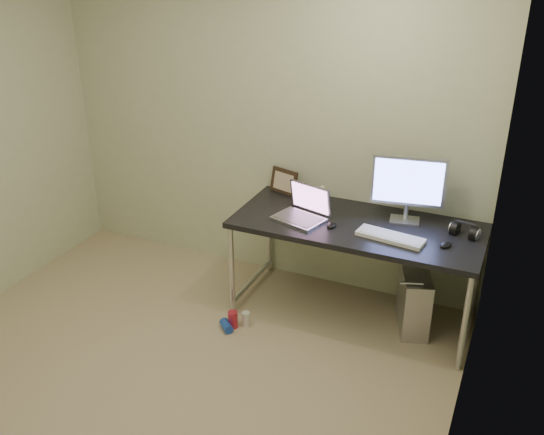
# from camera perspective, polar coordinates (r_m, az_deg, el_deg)

# --- Properties ---
(floor) EXTENTS (3.50, 3.50, 0.00)m
(floor) POSITION_cam_1_polar(r_m,az_deg,el_deg) (3.98, -11.49, -16.03)
(floor) COLOR tan
(floor) RESTS_ON ground
(wall_back) EXTENTS (3.50, 0.02, 2.50)m
(wall_back) POSITION_cam_1_polar(r_m,az_deg,el_deg) (4.72, -0.65, 8.67)
(wall_back) COLOR beige
(wall_back) RESTS_ON ground
(wall_right) EXTENTS (0.02, 3.50, 2.50)m
(wall_right) POSITION_cam_1_polar(r_m,az_deg,el_deg) (2.72, 17.99, -5.70)
(wall_right) COLOR beige
(wall_right) RESTS_ON ground
(desk) EXTENTS (1.74, 0.76, 0.75)m
(desk) POSITION_cam_1_polar(r_m,az_deg,el_deg) (4.32, 7.98, -1.41)
(desk) COLOR black
(desk) RESTS_ON ground
(tower_computer) EXTENTS (0.31, 0.46, 0.47)m
(tower_computer) POSITION_cam_1_polar(r_m,az_deg,el_deg) (4.47, 13.19, -7.57)
(tower_computer) COLOR silver
(tower_computer) RESTS_ON ground
(cable_a) EXTENTS (0.01, 0.16, 0.69)m
(cable_a) POSITION_cam_1_polar(r_m,az_deg,el_deg) (4.66, 13.60, -3.66)
(cable_a) COLOR black
(cable_a) RESTS_ON ground
(cable_b) EXTENTS (0.02, 0.11, 0.71)m
(cable_b) POSITION_cam_1_polar(r_m,az_deg,el_deg) (4.64, 14.62, -4.19)
(cable_b) COLOR black
(cable_b) RESTS_ON ground
(can_red) EXTENTS (0.09, 0.09, 0.13)m
(can_red) POSITION_cam_1_polar(r_m,az_deg,el_deg) (4.44, -3.71, -9.56)
(can_red) COLOR #B62133
(can_red) RESTS_ON ground
(can_white) EXTENTS (0.07, 0.07, 0.11)m
(can_white) POSITION_cam_1_polar(r_m,az_deg,el_deg) (4.46, -2.46, -9.51)
(can_white) COLOR silver
(can_white) RESTS_ON ground
(can_blue) EXTENTS (0.13, 0.13, 0.07)m
(can_blue) POSITION_cam_1_polar(r_m,az_deg,el_deg) (4.43, -4.32, -10.14)
(can_blue) COLOR #1D47B9
(can_blue) RESTS_ON ground
(laptop) EXTENTS (0.41, 0.36, 0.24)m
(laptop) POSITION_cam_1_polar(r_m,az_deg,el_deg) (4.31, 2.95, 0.64)
(laptop) COLOR #B6B8BF
(laptop) RESTS_ON desk
(monitor) EXTENTS (0.51, 0.18, 0.48)m
(monitor) POSITION_cam_1_polar(r_m,az_deg,el_deg) (4.27, 12.72, 3.07)
(monitor) COLOR #B6B8BF
(monitor) RESTS_ON desk
(keyboard) EXTENTS (0.47, 0.21, 0.03)m
(keyboard) POSITION_cam_1_polar(r_m,az_deg,el_deg) (4.10, 11.08, -1.81)
(keyboard) COLOR white
(keyboard) RESTS_ON desk
(mouse_right) EXTENTS (0.09, 0.12, 0.03)m
(mouse_right) POSITION_cam_1_polar(r_m,az_deg,el_deg) (4.09, 16.05, -2.38)
(mouse_right) COLOR black
(mouse_right) RESTS_ON desk
(mouse_left) EXTENTS (0.07, 0.10, 0.03)m
(mouse_left) POSITION_cam_1_polar(r_m,az_deg,el_deg) (4.21, 5.62, -0.62)
(mouse_left) COLOR black
(mouse_left) RESTS_ON desk
(headphones) EXTENTS (0.20, 0.12, 0.12)m
(headphones) POSITION_cam_1_polar(r_m,az_deg,el_deg) (4.26, 17.68, -1.22)
(headphones) COLOR black
(headphones) RESTS_ON desk
(picture_frame) EXTENTS (0.25, 0.14, 0.19)m
(picture_frame) POSITION_cam_1_polar(r_m,az_deg,el_deg) (4.71, 1.13, 3.43)
(picture_frame) COLOR black
(picture_frame) RESTS_ON desk
(webcam) EXTENTS (0.04, 0.03, 0.11)m
(webcam) POSITION_cam_1_polar(r_m,az_deg,el_deg) (4.60, 4.71, 2.63)
(webcam) COLOR silver
(webcam) RESTS_ON desk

